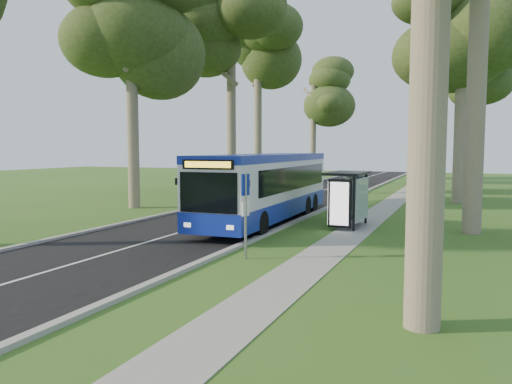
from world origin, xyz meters
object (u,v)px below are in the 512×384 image
bus_shelter (349,189)px  car_silver (301,175)px  bus (266,187)px  litter_bin (333,210)px  car_white (269,180)px  bus_stop_sign (245,206)px

bus_shelter → car_silver: bus_shelter is taller
bus → litter_bin: size_ratio=13.56×
litter_bin → car_white: 18.62m
bus_stop_sign → car_white: (-9.19, 25.59, -0.94)m
bus_shelter → litter_bin: 2.97m
litter_bin → car_silver: size_ratio=0.21×
bus_shelter → litter_bin: bearing=119.7°
bus → bus_stop_sign: bus is taller
bus_stop_sign → bus_shelter: bus_stop_sign is taller
bus_shelter → car_white: size_ratio=0.66×
car_silver → bus_shelter: bearing=-73.4°
bus → litter_bin: bearing=39.1°
car_white → bus: bearing=-88.5°
litter_bin → car_silver: (-9.55, 25.16, 0.24)m
car_white → bus_stop_sign: bearing=-89.8°
car_white → litter_bin: bearing=-78.5°
bus_shelter → car_silver: 29.61m
bus_shelter → bus: bearing=179.5°
bus_stop_sign → litter_bin: bearing=101.5°
bus_stop_sign → litter_bin: bus_stop_sign is taller
car_white → car_silver: car_white is taller
litter_bin → bus: bearing=-139.5°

